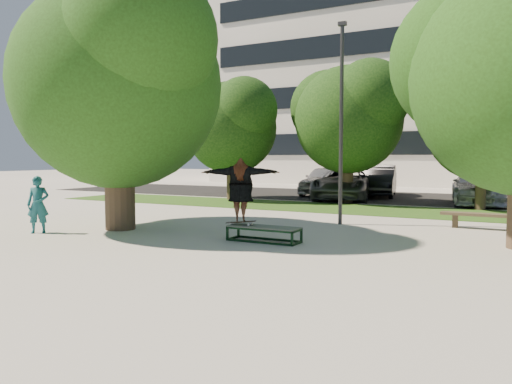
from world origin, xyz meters
The scene contains 17 objects.
ground centered at (0.00, 0.00, 0.00)m, with size 120.00×120.00×0.00m, color #A6A199.
grass_strip centered at (1.00, 9.50, 0.01)m, with size 30.00×4.00×0.02m, color #204F16.
asphalt_strip centered at (0.00, 16.00, 0.01)m, with size 40.00×8.00×0.01m, color black.
tree_left centered at (-4.29, 1.09, 4.42)m, with size 6.96×5.95×7.12m.
bg_tree_left centered at (-6.57, 11.07, 3.73)m, with size 5.28×4.51×5.77m.
bg_tree_mid centered at (-1.08, 12.08, 4.02)m, with size 5.76×4.92×6.24m.
bg_tree_right centered at (4.43, 11.57, 3.49)m, with size 5.04×4.31×5.43m.
lamppost centered at (1.00, 5.00, 3.15)m, with size 0.25×0.15×6.11m.
office_building centered at (-2.00, 31.98, 8.00)m, with size 30.00×14.12×16.00m.
grind_box centered at (0.37, 1.07, 0.19)m, with size 1.80×0.60×0.38m.
skater_rig centered at (-0.28, 1.07, 1.25)m, with size 2.01×1.27×1.67m.
bystander centered at (-5.65, -0.59, 0.78)m, with size 0.57×0.37×1.56m, color #164F57.
bench centered at (5.31, 5.84, 0.38)m, with size 3.00×0.46×0.46m.
car_silver_a centered at (-3.50, 15.95, 0.80)m, with size 1.88×4.68×1.59m, color #A6A5AA.
car_dark centered at (-0.74, 16.29, 0.82)m, with size 1.74×4.98×1.64m, color black.
car_grey centered at (-1.71, 13.66, 0.76)m, with size 2.54×5.50×1.53m, color #525257.
car_silver_b centered at (4.25, 14.12, 0.76)m, with size 2.14×5.26×1.53m, color #BAB9BF.
Camera 1 is at (5.89, -9.67, 2.07)m, focal length 35.00 mm.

